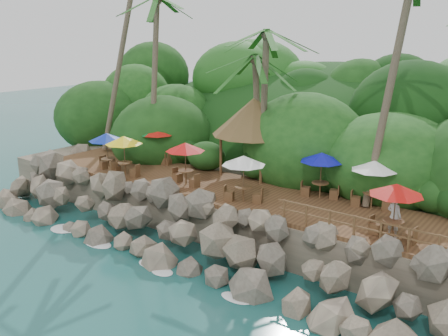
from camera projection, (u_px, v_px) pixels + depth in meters
The scene contains 11 objects.
ground at pixel (147, 266), 23.12m from camera, with size 140.00×140.00×0.00m, color #19514F.
land_base at pixel (308, 170), 35.20m from camera, with size 32.00×25.20×2.10m, color gray.
jungle_hill at pixel (350, 163), 41.27m from camera, with size 44.80×28.00×15.40m, color #143811.
seawall at pixel (175, 229), 24.36m from camera, with size 29.00×4.00×2.30m, color gray, non-canonical shape.
terrace at pixel (224, 189), 27.17m from camera, with size 26.00×5.00×0.20m, color brown.
jungle_foliage at pixel (301, 187), 34.71m from camera, with size 44.00×16.00×12.00m, color #143811, non-canonical shape.
foam_line at pixel (152, 263), 23.34m from camera, with size 25.20×0.80×0.06m.
palapa at pixel (254, 116), 28.80m from camera, with size 4.95×4.95×4.60m.
dining_clusters at pixel (216, 151), 26.87m from camera, with size 19.50×5.39×2.37m.
railing at pixel (354, 225), 20.30m from camera, with size 7.20×0.10×1.00m.
waiter at pixel (394, 216), 20.45m from camera, with size 0.64×0.42×1.75m, color silver.
Camera 1 is at (15.49, -14.74, 10.54)m, focal length 39.79 mm.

